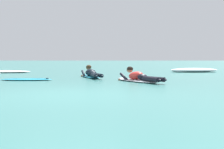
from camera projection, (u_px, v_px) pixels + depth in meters
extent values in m
plane|color=#387A75|center=(96.00, 73.00, 17.29)|extent=(120.00, 120.00, 0.00)
ellipsoid|color=silver|center=(137.00, 81.00, 11.18)|extent=(1.57, 2.20, 0.07)
ellipsoid|color=silver|center=(121.00, 78.00, 12.10)|extent=(0.28, 0.28, 0.06)
ellipsoid|color=red|center=(136.00, 76.00, 11.21)|extent=(0.68, 0.79, 0.35)
ellipsoid|color=black|center=(142.00, 77.00, 10.87)|extent=(0.43, 0.41, 0.20)
cylinder|color=black|center=(151.00, 79.00, 10.32)|extent=(0.50, 0.85, 0.14)
ellipsoid|color=black|center=(159.00, 80.00, 9.92)|extent=(0.19, 0.24, 0.08)
cylinder|color=black|center=(155.00, 79.00, 10.39)|extent=(0.59, 0.81, 0.14)
ellipsoid|color=black|center=(164.00, 80.00, 10.02)|extent=(0.19, 0.24, 0.08)
cylinder|color=black|center=(124.00, 77.00, 11.45)|extent=(0.34, 0.52, 0.32)
sphere|color=#8C6647|center=(119.00, 80.00, 11.77)|extent=(0.09, 0.09, 0.09)
cylinder|color=black|center=(136.00, 77.00, 11.64)|extent=(0.34, 0.52, 0.32)
sphere|color=#8C6647|center=(131.00, 79.00, 11.94)|extent=(0.09, 0.09, 0.09)
sphere|color=#8C6647|center=(130.00, 70.00, 11.56)|extent=(0.21, 0.21, 0.21)
ellipsoid|color=black|center=(130.00, 69.00, 11.54)|extent=(0.29, 0.28, 0.16)
ellipsoid|color=#2DB2D1|center=(91.00, 77.00, 13.43)|extent=(1.06, 2.01, 0.07)
ellipsoid|color=#2DB2D1|center=(86.00, 75.00, 14.32)|extent=(0.24, 0.25, 0.06)
ellipsoid|color=black|center=(91.00, 72.00, 13.47)|extent=(0.56, 0.72, 0.34)
ellipsoid|color=black|center=(92.00, 74.00, 13.12)|extent=(0.41, 0.36, 0.20)
cylinder|color=black|center=(94.00, 75.00, 12.50)|extent=(0.35, 0.95, 0.14)
ellipsoid|color=black|center=(96.00, 76.00, 12.04)|extent=(0.16, 0.24, 0.08)
cylinder|color=black|center=(98.00, 75.00, 12.54)|extent=(0.45, 0.94, 0.14)
ellipsoid|color=black|center=(102.00, 76.00, 12.09)|extent=(0.16, 0.24, 0.08)
cylinder|color=black|center=(83.00, 74.00, 13.75)|extent=(0.24, 0.56, 0.32)
sphere|color=#8C6647|center=(82.00, 76.00, 14.11)|extent=(0.09, 0.09, 0.09)
cylinder|color=black|center=(94.00, 74.00, 13.85)|extent=(0.24, 0.56, 0.32)
sphere|color=#8C6647|center=(92.00, 76.00, 14.19)|extent=(0.09, 0.09, 0.09)
sphere|color=#8C6647|center=(89.00, 68.00, 13.82)|extent=(0.21, 0.21, 0.21)
ellipsoid|color=#47331E|center=(89.00, 67.00, 13.80)|extent=(0.27, 0.25, 0.16)
ellipsoid|color=#2DB2D1|center=(27.00, 79.00, 11.74)|extent=(1.82, 0.64, 0.07)
cube|color=#1E9EDB|center=(26.00, 78.00, 11.74)|extent=(1.53, 0.09, 0.01)
cone|color=black|center=(47.00, 80.00, 11.76)|extent=(0.10, 0.10, 0.16)
ellipsoid|color=white|center=(3.00, 72.00, 17.42)|extent=(2.85, 1.34, 0.12)
ellipsoid|color=white|center=(18.00, 72.00, 17.63)|extent=(1.06, 0.67, 0.08)
ellipsoid|color=white|center=(194.00, 70.00, 18.22)|extent=(2.69, 1.46, 0.22)
ellipsoid|color=white|center=(204.00, 70.00, 18.45)|extent=(1.03, 0.77, 0.16)
ellipsoid|color=white|center=(181.00, 71.00, 18.03)|extent=(1.05, 0.82, 0.12)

